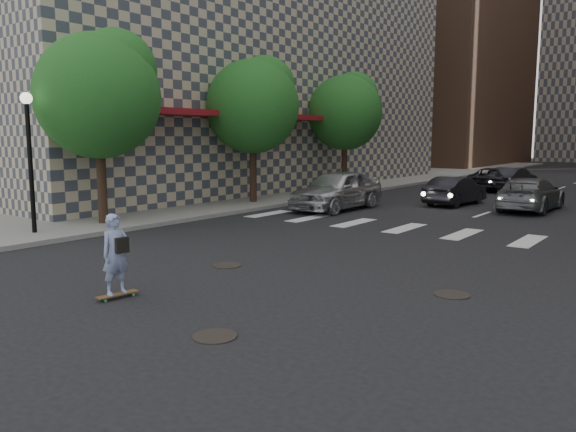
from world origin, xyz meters
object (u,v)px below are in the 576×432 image
tree_a (102,91)px  traffic_car_e (512,179)px  traffic_car_c (492,179)px  lamppost (29,142)px  traffic_car_a (455,191)px  traffic_car_b (530,194)px  skateboarder (116,254)px  silver_sedan (337,190)px  tree_c (347,109)px  tree_b (255,102)px

tree_a → traffic_car_e: tree_a is taller
traffic_car_c → lamppost: bearing=68.0°
traffic_car_a → traffic_car_b: (3.26, -0.01, 0.05)m
tree_a → skateboarder: bearing=-34.3°
silver_sedan → traffic_car_b: bearing=35.5°
tree_c → traffic_car_a: (7.38, -2.58, -4.00)m
skateboarder → traffic_car_a: size_ratio=0.42×
tree_c → traffic_car_a: bearing=-19.3°
lamppost → skateboarder: bearing=-18.6°
tree_a → tree_b: same height
lamppost → traffic_car_c: lamppost is taller
traffic_car_e → traffic_car_c: bearing=18.9°
tree_b → skateboarder: bearing=-59.9°
tree_a → traffic_car_c: 22.96m
tree_b → skateboarder: tree_b is taller
traffic_car_a → silver_sedan: bearing=58.7°
tree_c → silver_sedan: bearing=-61.6°
skateboarder → traffic_car_c: 26.92m
skateboarder → traffic_car_b: bearing=88.3°
silver_sedan → traffic_car_e: 13.69m
tree_a → traffic_car_b: tree_a is taller
silver_sedan → tree_b: bearing=-169.6°
tree_b → tree_a: bearing=-90.0°
traffic_car_e → skateboarder: bearing=96.3°
traffic_car_c → traffic_car_e: size_ratio=1.14×
silver_sedan → traffic_car_c: bearing=79.3°
traffic_car_a → lamppost: bearing=69.9°
traffic_car_b → traffic_car_c: 9.24m
silver_sedan → traffic_car_c: silver_sedan is taller
lamppost → tree_a: bearing=89.0°
tree_c → traffic_car_c: tree_c is taller
skateboarder → lamppost: bearing=168.7°
skateboarder → silver_sedan: 14.42m
lamppost → traffic_car_a: bearing=65.2°
traffic_car_c → traffic_car_e: traffic_car_e is taller
tree_b → traffic_car_a: size_ratio=1.68×
traffic_car_a → skateboarder: bearing=95.6°
skateboarder → traffic_car_a: bearing=98.2°
skateboarder → traffic_car_e: (-0.09, 27.14, -0.18)m
tree_b → traffic_car_c: size_ratio=1.40×
skateboarder → traffic_car_b: 18.87m
tree_a → traffic_car_e: size_ratio=1.60×
tree_b → silver_sedan: tree_b is taller
tree_a → traffic_car_e: (7.57, 21.91, -3.97)m
lamppost → traffic_car_c: (6.54, 24.30, -2.28)m
tree_c → traffic_car_e: 10.39m
lamppost → traffic_car_a: (7.43, 16.05, -2.29)m
lamppost → traffic_car_b: (10.69, 16.04, -2.23)m
tree_a → silver_sedan: (3.95, 8.70, -3.78)m
tree_a → skateboarder: tree_a is taller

